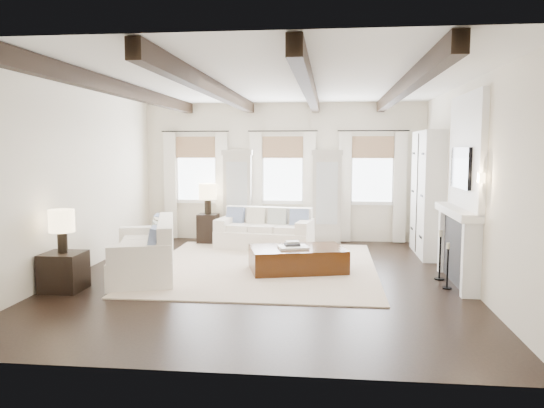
# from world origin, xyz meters

# --- Properties ---
(ground) EXTENTS (7.50, 7.50, 0.00)m
(ground) POSITION_xyz_m (0.00, 0.00, 0.00)
(ground) COLOR black
(ground) RESTS_ON ground
(room_shell) EXTENTS (6.54, 7.54, 3.22)m
(room_shell) POSITION_xyz_m (0.75, 0.90, 1.89)
(room_shell) COLOR silver
(room_shell) RESTS_ON ground
(area_rug) EXTENTS (4.06, 4.64, 0.02)m
(area_rug) POSITION_xyz_m (-0.12, 0.85, 0.01)
(area_rug) COLOR beige
(area_rug) RESTS_ON ground
(sofa_back) EXTENTS (2.14, 1.22, 0.87)m
(sofa_back) POSITION_xyz_m (-0.29, 2.68, 0.35)
(sofa_back) COLOR white
(sofa_back) RESTS_ON ground
(sofa_left) EXTENTS (1.59, 2.41, 0.95)m
(sofa_left) POSITION_xyz_m (-1.99, 0.02, 0.38)
(sofa_left) COLOR white
(sofa_left) RESTS_ON ground
(ottoman) EXTENTS (1.82, 1.39, 0.42)m
(ottoman) POSITION_xyz_m (0.53, 0.57, 0.21)
(ottoman) COLOR black
(ottoman) RESTS_ON ground
(tray) EXTENTS (0.58, 0.50, 0.04)m
(tray) POSITION_xyz_m (0.47, 0.48, 0.44)
(tray) COLOR white
(tray) RESTS_ON ottoman
(book_lower) EXTENTS (0.30, 0.26, 0.04)m
(book_lower) POSITION_xyz_m (0.45, 0.53, 0.48)
(book_lower) COLOR #262628
(book_lower) RESTS_ON tray
(book_upper) EXTENTS (0.26, 0.22, 0.03)m
(book_upper) POSITION_xyz_m (0.45, 0.59, 0.52)
(book_upper) COLOR beige
(book_upper) RESTS_ON book_lower
(side_table_front) EXTENTS (0.58, 0.58, 0.58)m
(side_table_front) POSITION_xyz_m (-2.92, -1.07, 0.29)
(side_table_front) COLOR black
(side_table_front) RESTS_ON ground
(lamp_front) EXTENTS (0.38, 0.38, 0.66)m
(lamp_front) POSITION_xyz_m (-2.92, -1.07, 1.03)
(lamp_front) COLOR black
(lamp_front) RESTS_ON side_table_front
(side_table_back) EXTENTS (0.45, 0.45, 0.67)m
(side_table_back) POSITION_xyz_m (-1.66, 3.15, 0.33)
(side_table_back) COLOR black
(side_table_back) RESTS_ON ground
(lamp_back) EXTENTS (0.40, 0.40, 0.69)m
(lamp_back) POSITION_xyz_m (-1.66, 3.15, 1.14)
(lamp_back) COLOR black
(lamp_back) RESTS_ON side_table_back
(candlestick_near) EXTENTS (0.14, 0.14, 0.71)m
(candlestick_near) POSITION_xyz_m (2.90, -0.33, 0.30)
(candlestick_near) COLOR black
(candlestick_near) RESTS_ON ground
(candlestick_far) EXTENTS (0.17, 0.17, 0.82)m
(candlestick_far) POSITION_xyz_m (2.90, 0.24, 0.34)
(candlestick_far) COLOR black
(candlestick_far) RESTS_ON ground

